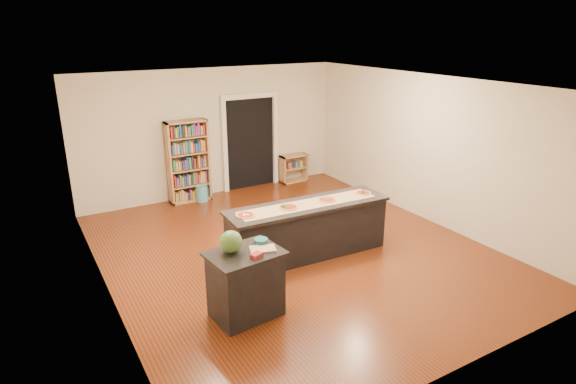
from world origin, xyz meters
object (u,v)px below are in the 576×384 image
kitchen_island (308,230)px  low_shelf (294,168)px  watermelon (231,242)px  side_counter (246,284)px  waste_bin (202,193)px  bookshelf (188,161)px

kitchen_island → low_shelf: 4.01m
low_shelf → watermelon: size_ratio=2.34×
watermelon → low_shelf: bearing=51.1°
side_counter → watermelon: 0.62m
low_shelf → waste_bin: size_ratio=1.87×
kitchen_island → waste_bin: (-0.59, 3.35, -0.28)m
bookshelf → low_shelf: 2.70m
side_counter → low_shelf: size_ratio=1.38×
side_counter → waste_bin: (1.07, 4.44, -0.28)m
kitchen_island → waste_bin: bearing=102.5°
low_shelf → waste_bin: bearing=-175.3°
kitchen_island → bookshelf: bookshelf is taller
bookshelf → side_counter: bearing=-100.7°
side_counter → waste_bin: 4.58m
waste_bin → bookshelf: bearing=135.5°
low_shelf → bookshelf: bearing=-179.7°
kitchen_island → watermelon: bearing=-148.6°
bookshelf → watermelon: size_ratio=6.15×
kitchen_island → bookshelf: size_ratio=1.56×
kitchen_island → bookshelf: bearing=104.9°
kitchen_island → side_counter: (-1.66, -1.09, 0.01)m
side_counter → low_shelf: side_counter is taller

